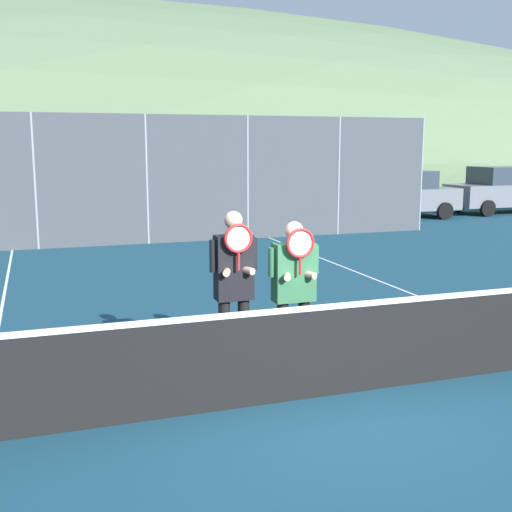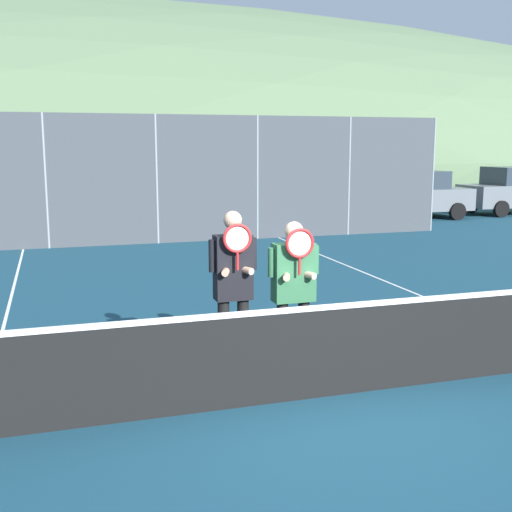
{
  "view_description": "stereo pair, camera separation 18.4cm",
  "coord_description": "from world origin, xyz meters",
  "px_view_note": "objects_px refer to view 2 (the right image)",
  "views": [
    {
      "loc": [
        -2.78,
        -5.74,
        2.58
      ],
      "look_at": [
        -0.44,
        1.04,
        1.33
      ],
      "focal_mm": 45.0,
      "sensor_mm": 36.0,
      "label": 1
    },
    {
      "loc": [
        -2.61,
        -5.8,
        2.58
      ],
      "look_at": [
        -0.44,
        1.04,
        1.33
      ],
      "focal_mm": 45.0,
      "sensor_mm": 36.0,
      "label": 2
    }
  ],
  "objects_px": {
    "player_leftmost": "(233,282)",
    "player_center_left": "(294,283)",
    "car_left_of_center": "(144,200)",
    "car_right_of_center": "(408,194)",
    "car_center": "(280,195)"
  },
  "relations": [
    {
      "from": "player_leftmost",
      "to": "player_center_left",
      "type": "distance_m",
      "value": 0.7
    },
    {
      "from": "player_center_left",
      "to": "car_left_of_center",
      "type": "distance_m",
      "value": 13.26
    },
    {
      "from": "player_leftmost",
      "to": "car_right_of_center",
      "type": "xyz_separation_m",
      "value": [
        10.12,
        13.31,
        -0.23
      ]
    },
    {
      "from": "player_center_left",
      "to": "car_left_of_center",
      "type": "height_order",
      "value": "player_center_left"
    },
    {
      "from": "car_center",
      "to": "car_right_of_center",
      "type": "relative_size",
      "value": 0.96
    },
    {
      "from": "player_center_left",
      "to": "car_center",
      "type": "relative_size",
      "value": 0.42
    },
    {
      "from": "player_leftmost",
      "to": "car_center",
      "type": "bearing_deg",
      "value": 68.35
    },
    {
      "from": "player_leftmost",
      "to": "player_center_left",
      "type": "bearing_deg",
      "value": -2.86
    },
    {
      "from": "car_center",
      "to": "player_leftmost",
      "type": "bearing_deg",
      "value": -111.65
    },
    {
      "from": "player_leftmost",
      "to": "car_right_of_center",
      "type": "distance_m",
      "value": 16.72
    },
    {
      "from": "car_center",
      "to": "player_center_left",
      "type": "bearing_deg",
      "value": -109.04
    },
    {
      "from": "car_left_of_center",
      "to": "car_right_of_center",
      "type": "xyz_separation_m",
      "value": [
        9.27,
        0.09,
        -0.02
      ]
    },
    {
      "from": "car_center",
      "to": "car_right_of_center",
      "type": "distance_m",
      "value": 4.71
    },
    {
      "from": "player_center_left",
      "to": "car_left_of_center",
      "type": "xyz_separation_m",
      "value": [
        0.15,
        13.26,
        -0.16
      ]
    },
    {
      "from": "car_left_of_center",
      "to": "car_right_of_center",
      "type": "distance_m",
      "value": 9.27
    }
  ]
}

